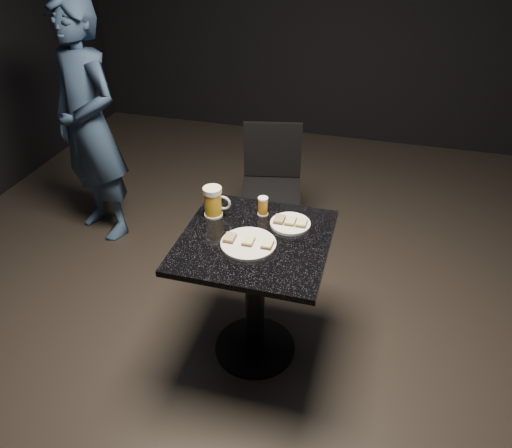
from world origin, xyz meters
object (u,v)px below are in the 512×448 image
object	(u,v)px
plate_large	(248,244)
beer_tumbler	(263,206)
plate_small	(290,224)
table	(255,278)
chair	(272,180)
patron	(89,126)
beer_mug	(214,202)

from	to	relation	value
plate_large	beer_tumbler	size ratio (longest dim) A/B	2.64
plate_small	beer_tumbler	distance (m)	0.17
plate_small	table	xyz separation A→B (m)	(-0.14, -0.16, -0.25)
chair	beer_tumbler	bearing A→B (deg)	-79.49
plate_small	patron	size ratio (longest dim) A/B	0.12
table	beer_tumbler	distance (m)	0.36
beer_mug	chair	world-z (taller)	beer_mug
patron	beer_tumbler	distance (m)	1.52
plate_large	beer_tumbler	xyz separation A→B (m)	(-0.00, 0.27, 0.04)
plate_large	table	size ratio (longest dim) A/B	0.35
plate_large	plate_small	bearing A→B (deg)	54.67
plate_small	table	bearing A→B (deg)	-130.95
plate_large	plate_small	distance (m)	0.26
table	plate_large	bearing A→B (deg)	-105.05
table	beer_mug	distance (m)	0.43
chair	beer_mug	bearing A→B (deg)	-95.67
plate_small	beer_tumbler	xyz separation A→B (m)	(-0.15, 0.06, 0.04)
table	chair	world-z (taller)	chair
plate_large	patron	xyz separation A→B (m)	(-1.37, 0.92, 0.06)
beer_mug	beer_tumbler	bearing A→B (deg)	17.18
table	patron	bearing A→B (deg)	148.10
table	beer_mug	bearing A→B (deg)	150.61
plate_small	beer_tumbler	bearing A→B (deg)	159.43
plate_large	chair	size ratio (longest dim) A/B	0.30
plate_large	beer_tumbler	bearing A→B (deg)	90.52
plate_small	beer_mug	bearing A→B (deg)	-177.82
beer_mug	chair	xyz separation A→B (m)	(0.09, 0.88, -0.33)
chair	plate_small	bearing A→B (deg)	-70.58
chair	plate_large	bearing A→B (deg)	-81.99
beer_mug	table	bearing A→B (deg)	-29.39
patron	beer_mug	world-z (taller)	patron
patron	plate_small	bearing A→B (deg)	-1.16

